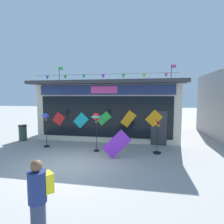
# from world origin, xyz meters

# --- Properties ---
(ground_plane) EXTENTS (80.00, 80.00, 0.00)m
(ground_plane) POSITION_xyz_m (0.00, 0.00, 0.00)
(ground_plane) COLOR #9E9B99
(kite_shop_building) EXTENTS (9.41, 6.35, 5.16)m
(kite_shop_building) POSITION_xyz_m (0.64, 6.47, 1.92)
(kite_shop_building) COLOR beige
(kite_shop_building) RESTS_ON ground_plane
(wind_spinner_far_left) EXTENTS (0.33, 0.33, 1.92)m
(wind_spinner_far_left) POSITION_xyz_m (-2.38, 2.29, 1.46)
(wind_spinner_far_left) COLOR black
(wind_spinner_far_left) RESTS_ON ground_plane
(wind_spinner_left) EXTENTS (0.39, 0.39, 2.01)m
(wind_spinner_left) POSITION_xyz_m (0.61, 2.00, 1.68)
(wind_spinner_left) COLOR black
(wind_spinner_left) RESTS_ON ground_plane
(wind_spinner_center_left) EXTENTS (0.39, 0.39, 1.69)m
(wind_spinner_center_left) POSITION_xyz_m (3.69, 2.17, 0.87)
(wind_spinner_center_left) COLOR black
(wind_spinner_center_left) RESTS_ON ground_plane
(person_near_camera) EXTENTS (0.45, 0.47, 1.68)m
(person_near_camera) POSITION_xyz_m (1.05, -3.83, 0.89)
(person_near_camera) COLOR #333D56
(person_near_camera) RESTS_ON ground_plane
(trash_bin) EXTENTS (0.52, 0.52, 1.01)m
(trash_bin) POSITION_xyz_m (-4.69, 3.38, 0.51)
(trash_bin) COLOR #2D4238
(trash_bin) RESTS_ON ground_plane
(display_kite_on_ground) EXTENTS (1.34, 0.28, 1.34)m
(display_kite_on_ground) POSITION_xyz_m (1.80, 1.14, 0.67)
(display_kite_on_ground) COLOR purple
(display_kite_on_ground) RESTS_ON ground_plane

